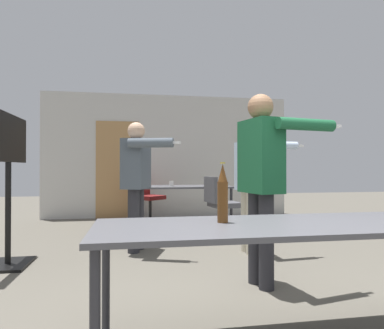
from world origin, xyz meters
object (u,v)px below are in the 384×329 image
office_chair_side_rolled (148,199)px  beer_bottle (223,194)px  office_chair_far_left (221,207)px  drink_cup (171,184)px  tv_screen (8,171)px  person_far_watching (262,170)px  person_left_plaid (137,174)px  person_right_polo (249,175)px

office_chair_side_rolled → beer_bottle: size_ratio=2.55×
office_chair_far_left → office_chair_side_rolled: size_ratio=0.99×
beer_bottle → drink_cup: 4.11m
office_chair_far_left → tv_screen: bearing=-72.1°
person_far_watching → beer_bottle: bearing=-44.4°
tv_screen → person_left_plaid: 1.46m
person_left_plaid → drink_cup: (0.63, 1.68, -0.20)m
person_left_plaid → drink_cup: 1.80m
person_far_watching → office_chair_side_rolled: bearing=-179.1°
tv_screen → office_chair_side_rolled: (1.62, 3.01, -0.60)m
tv_screen → person_far_watching: 2.70m
office_chair_far_left → person_far_watching: bearing=-16.4°
person_right_polo → person_left_plaid: bearing=-108.1°
person_far_watching → person_left_plaid: bearing=-154.9°
person_right_polo → office_chair_side_rolled: (-1.14, 2.90, -0.54)m
tv_screen → beer_bottle: tv_screen is taller
person_right_polo → office_chair_far_left: (-0.01, 1.36, -0.55)m
office_chair_far_left → drink_cup: office_chair_far_left is taller
beer_bottle → person_far_watching: bearing=56.6°
person_left_plaid → beer_bottle: person_left_plaid is taller
person_right_polo → office_chair_side_rolled: 3.16m
person_right_polo → person_far_watching: bearing=-18.5°
office_chair_side_rolled → beer_bottle: 5.02m
person_right_polo → beer_bottle: 2.28m
tv_screen → office_chair_far_left: tv_screen is taller
person_far_watching → office_chair_far_left: size_ratio=1.89×
person_left_plaid → drink_cup: size_ratio=17.99×
person_far_watching → office_chair_side_rolled: (-0.86, 4.06, -0.61)m
office_chair_far_left → beer_bottle: 3.60m
beer_bottle → tv_screen: bearing=133.3°
person_far_watching → person_right_polo: (0.29, 1.17, -0.07)m
person_far_watching → person_right_polo: person_far_watching is taller
office_chair_side_rolled → drink_cup: office_chair_side_rolled is taller
person_far_watching → office_chair_side_rolled: size_ratio=1.87×
person_left_plaid → office_chair_far_left: person_left_plaid is taller
office_chair_far_left → drink_cup: 1.05m
person_left_plaid → office_chair_far_left: 1.80m
person_far_watching → drink_cup: (-0.47, 3.18, -0.27)m
person_far_watching → drink_cup: bearing=177.4°
tv_screen → drink_cup: tv_screen is taller
person_right_polo → office_chair_far_left: bearing=175.8°
person_far_watching → tv_screen: bearing=-124.1°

